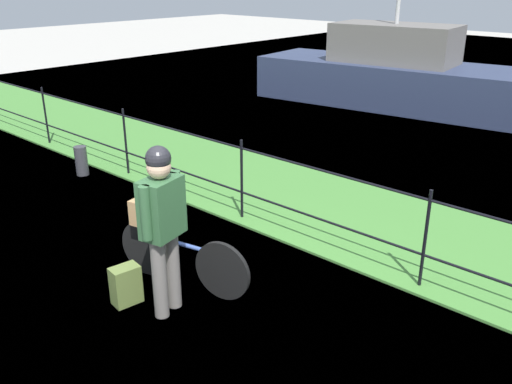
{
  "coord_description": "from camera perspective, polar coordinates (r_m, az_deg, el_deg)",
  "views": [
    {
      "loc": [
        3.33,
        -2.57,
        3.07
      ],
      "look_at": [
        -0.29,
        1.43,
        0.9
      ],
      "focal_mm": 38.17,
      "sensor_mm": 36.0,
      "label": 1
    }
  ],
  "objects": [
    {
      "name": "ground_plane",
      "position": [
        5.21,
        -8.49,
        -14.53
      ],
      "size": [
        60.0,
        60.0,
        0.0
      ],
      "primitive_type": "plane",
      "color": "#B2ADA3"
    },
    {
      "name": "grass_strip",
      "position": [
        7.39,
        11.36,
        -2.99
      ],
      "size": [
        27.0,
        2.4,
        0.03
      ],
      "primitive_type": "cube",
      "color": "#478438",
      "rests_on": "ground"
    },
    {
      "name": "iron_fence",
      "position": [
        6.34,
        6.94,
        -0.72
      ],
      "size": [
        18.04,
        0.04,
        1.1
      ],
      "color": "black",
      "rests_on": "ground"
    },
    {
      "name": "bicycle_main",
      "position": [
        5.75,
        -7.87,
        -6.74
      ],
      "size": [
        1.58,
        0.4,
        0.63
      ],
      "color": "black",
      "rests_on": "ground"
    },
    {
      "name": "wooden_crate",
      "position": [
        5.77,
        -10.91,
        -2.12
      ],
      "size": [
        0.44,
        0.35,
        0.27
      ],
      "primitive_type": "cube",
      "rotation": [
        0.0,
        0.0,
        0.22
      ],
      "color": "#A87F51",
      "rests_on": "bicycle_main"
    },
    {
      "name": "terrier_dog",
      "position": [
        5.67,
        -10.87,
        -0.21
      ],
      "size": [
        0.32,
        0.2,
        0.18
      ],
      "color": "tan",
      "rests_on": "wooden_crate"
    },
    {
      "name": "cyclist_person",
      "position": [
        5.05,
        -9.79,
        -2.62
      ],
      "size": [
        0.34,
        0.53,
        1.68
      ],
      "color": "slate",
      "rests_on": "ground"
    },
    {
      "name": "backpack_on_paving",
      "position": [
        5.62,
        -13.47,
        -9.46
      ],
      "size": [
        0.22,
        0.3,
        0.4
      ],
      "primitive_type": "cube",
      "rotation": [
        0.0,
        0.0,
        4.57
      ],
      "color": "olive",
      "rests_on": "ground"
    },
    {
      "name": "mooring_bollard",
      "position": [
        9.31,
        -17.83,
        3.14
      ],
      "size": [
        0.2,
        0.2,
        0.48
      ],
      "primitive_type": "cylinder",
      "color": "#38383D",
      "rests_on": "ground"
    },
    {
      "name": "moored_boat_near",
      "position": [
        14.15,
        14.04,
        11.77
      ],
      "size": [
        6.85,
        2.92,
        3.56
      ],
      "color": "#2D3856",
      "rests_on": "ground"
    }
  ]
}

